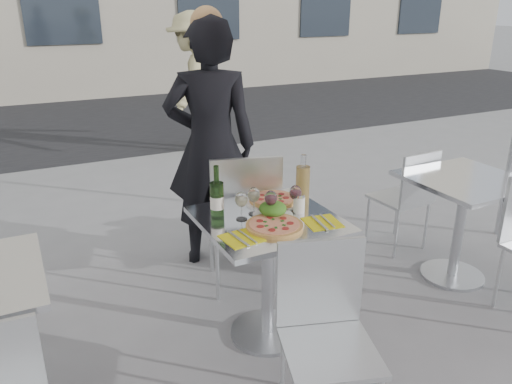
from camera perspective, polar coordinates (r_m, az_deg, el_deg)
name	(u,v)px	position (r m, az deg, el deg)	size (l,w,h in m)	color
ground	(267,333)	(3.09, 1.29, -15.85)	(80.00, 80.00, 0.00)	slate
street_asphalt	(89,120)	(8.96, -18.52, 7.80)	(24.00, 5.00, 0.00)	black
main_table	(268,253)	(2.80, 1.37, -6.94)	(0.72, 0.72, 0.75)	#B7BABF
side_table_right	(462,207)	(3.68, 22.53, -1.60)	(0.72, 0.72, 0.75)	#B7BABF
chair_far	(244,212)	(3.22, -1.42, -2.32)	(0.55, 0.56, 0.98)	silver
chair_near	(325,323)	(2.30, 7.89, -14.60)	(0.50, 0.51, 0.87)	silver
side_chair_rfar	(408,192)	(3.99, 17.00, -0.05)	(0.40, 0.41, 0.82)	silver
woman_diner	(211,146)	(3.57, -5.19, 5.23)	(0.65, 0.43, 1.78)	black
pedestrian_b	(194,83)	(6.60, -7.15, 12.24)	(1.14, 0.66, 1.77)	tan
pizza_near	(274,225)	(2.59, 2.12, -3.84)	(0.30, 0.30, 0.02)	#B88E48
pizza_far	(273,200)	(2.91, 1.94, -0.97)	(0.32, 0.32, 0.03)	white
salad_plate	(273,210)	(2.72, 1.94, -2.08)	(0.22, 0.22, 0.09)	white
wine_bottle	(217,198)	(2.68, -4.48, -0.70)	(0.08, 0.08, 0.29)	#294D1D
carafe	(303,184)	(2.89, 5.36, 0.97)	(0.08, 0.08, 0.29)	tan
sugar_shaker	(299,203)	(2.77, 4.94, -1.29)	(0.06, 0.06, 0.11)	white
wineglass_white_a	(241,200)	(2.65, -1.68, -0.98)	(0.07, 0.07, 0.16)	white
wineglass_white_b	(254,196)	(2.72, -0.25, -0.42)	(0.07, 0.07, 0.16)	white
wineglass_red_a	(271,199)	(2.67, 1.71, -0.82)	(0.07, 0.07, 0.16)	white
wineglass_red_b	(295,194)	(2.75, 4.53, -0.18)	(0.07, 0.07, 0.16)	white
napkin_left	(241,238)	(2.48, -1.67, -5.26)	(0.20, 0.20, 0.01)	yellow
napkin_right	(322,222)	(2.67, 7.58, -3.43)	(0.20, 0.20, 0.01)	yellow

